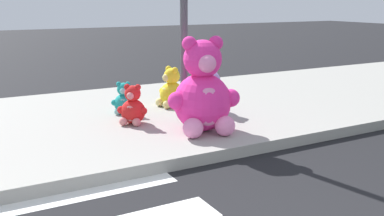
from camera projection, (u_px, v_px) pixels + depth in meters
The scene contains 7 objects.
sidewalk at pixel (103, 122), 6.89m from camera, with size 28.00×4.40×0.15m, color #9E9B93.
sign_pole at pixel (184, 4), 6.26m from camera, with size 0.56×0.11×3.20m.
plush_pink_large at pixel (203, 94), 6.03m from camera, with size 0.97×0.91×1.29m.
plush_lavender at pixel (210, 95), 7.14m from camera, with size 0.48×0.49×0.68m.
plush_yellow at pixel (171, 91), 7.50m from camera, with size 0.47×0.52×0.68m.
plush_teal at pixel (124, 101), 7.06m from camera, with size 0.36×0.36×0.51m.
plush_red at pixel (133, 108), 6.45m from camera, with size 0.41×0.42×0.58m.
Camera 1 is at (-1.99, -1.29, 1.90)m, focal length 41.93 mm.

